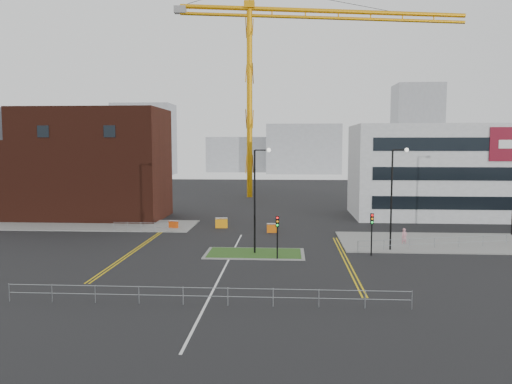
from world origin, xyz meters
TOP-DOWN VIEW (x-y plane):
  - ground at (0.00, 0.00)m, footprint 200.00×200.00m
  - pavement_left at (-20.00, 22.00)m, footprint 28.00×8.00m
  - pavement_right at (22.00, 14.00)m, footprint 24.00×10.00m
  - island_kerb at (2.00, 8.00)m, footprint 8.60×4.60m
  - grass_island at (2.00, 8.00)m, footprint 8.00×4.00m
  - brick_building at (-22.97, 28.00)m, footprint 24.20×10.07m
  - office_block at (26.01, 31.97)m, footprint 25.00×12.20m
  - tower_crane at (3.78, 56.08)m, footprint 52.28×10.72m
  - streetlamp_island at (2.22, 8.00)m, footprint 1.46×0.36m
  - streetlamp_right_near at (14.22, 10.00)m, footprint 1.46×0.36m
  - traffic_light_island at (4.00, 5.98)m, footprint 0.28×0.33m
  - traffic_light_right at (12.00, 7.98)m, footprint 0.28×0.33m
  - railing_front at (0.00, -6.00)m, footprint 24.05×0.05m
  - railing_left at (-11.00, 18.00)m, footprint 6.05×0.05m
  - railing_right at (20.50, 11.50)m, footprint 19.05×5.05m
  - centre_line at (0.00, 2.00)m, footprint 0.15×30.00m
  - yellow_left_a at (-9.00, 10.00)m, footprint 0.12×24.00m
  - yellow_left_b at (-8.70, 10.00)m, footprint 0.12×24.00m
  - yellow_right_a at (9.50, 6.00)m, footprint 0.12×20.00m
  - yellow_right_b at (9.80, 6.00)m, footprint 0.12×20.00m
  - skyline_a at (-40.00, 120.00)m, footprint 18.00×12.00m
  - skyline_b at (10.00, 130.00)m, footprint 24.00×12.00m
  - skyline_c at (45.00, 125.00)m, footprint 14.00×12.00m
  - skyline_d at (-8.00, 140.00)m, footprint 30.00×12.00m
  - pedestrian at (15.83, 12.63)m, footprint 0.68×0.55m
  - barrier_left at (-8.00, 20.37)m, footprint 1.17×0.75m
  - barrier_mid at (-2.67, 21.32)m, footprint 1.41×0.60m
  - barrier_right at (3.21, 18.67)m, footprint 1.20×0.46m

SIDE VIEW (x-z plane):
  - ground at x=0.00m, z-range 0.00..0.00m
  - centre_line at x=0.00m, z-range 0.00..0.01m
  - yellow_left_a at x=-9.00m, z-range 0.00..0.01m
  - yellow_left_b at x=-8.70m, z-range 0.00..0.01m
  - yellow_right_a at x=9.50m, z-range 0.00..0.01m
  - yellow_right_b at x=9.80m, z-range 0.00..0.01m
  - island_kerb at x=2.00m, z-range 0.00..0.08m
  - pavement_left at x=-20.00m, z-range 0.00..0.12m
  - pavement_right at x=22.00m, z-range 0.00..0.12m
  - grass_island at x=2.00m, z-range 0.00..0.12m
  - barrier_left at x=-8.00m, z-range 0.04..0.97m
  - barrier_right at x=3.21m, z-range 0.04..1.03m
  - barrier_mid at x=-2.67m, z-range 0.05..1.21m
  - railing_left at x=-11.00m, z-range 0.19..1.29m
  - railing_right at x=20.50m, z-range 0.23..1.33m
  - railing_front at x=0.00m, z-range 0.23..1.33m
  - pedestrian at x=15.83m, z-range 0.00..1.62m
  - traffic_light_island at x=4.00m, z-range 0.74..4.39m
  - traffic_light_right at x=12.00m, z-range 0.74..4.39m
  - streetlamp_island at x=2.22m, z-range 0.82..10.00m
  - streetlamp_right_near at x=14.22m, z-range 0.82..10.00m
  - skyline_d at x=-8.00m, z-range 0.00..12.00m
  - office_block at x=26.01m, z-range 0.00..12.00m
  - brick_building at x=-22.97m, z-range -0.27..13.97m
  - skyline_b at x=10.00m, z-range 0.00..16.00m
  - skyline_a at x=-40.00m, z-range 0.00..22.00m
  - skyline_c at x=45.00m, z-range 0.00..28.00m
  - tower_crane at x=3.78m, z-range 7.11..44.25m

